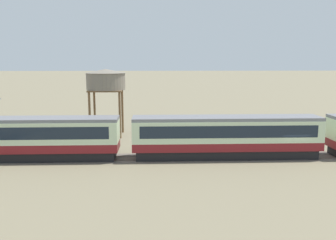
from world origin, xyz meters
name	(u,v)px	position (x,y,z in m)	size (l,w,h in m)	color
ground_plane	(291,158)	(0.00, 0.00, 0.00)	(600.00, 600.00, 0.00)	#7A7056
passenger_train	(128,136)	(-15.79, 0.47, 2.25)	(76.84, 3.04, 4.05)	maroon
railway_track	(64,159)	(-22.04, 0.47, 0.01)	(121.51, 3.60, 0.04)	#665B51
water_tower	(106,81)	(-19.26, 11.42, 6.92)	(5.03, 5.03, 8.35)	brown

